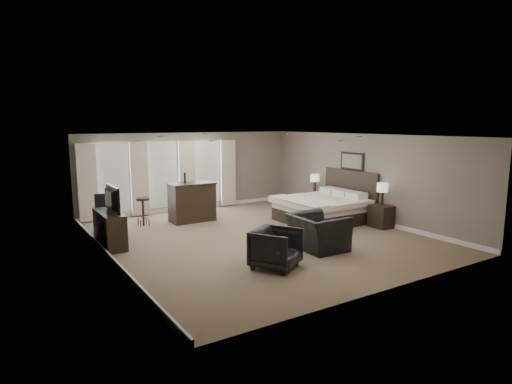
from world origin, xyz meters
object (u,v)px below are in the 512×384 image
nightstand_far (314,201)px  tv (109,209)px  dresser (110,229)px  armchair_far (276,246)px  bar_counter (192,202)px  lamp_near (382,194)px  desk_chair (104,212)px  armchair_near (317,226)px  bed (323,197)px  nightstand_near (381,216)px  bar_stool_right (196,203)px  lamp_far (315,183)px  bar_stool_left (143,212)px

nightstand_far → tv: size_ratio=0.55×
nightstand_far → dresser: 6.96m
armchair_far → bar_counter: bar_counter is taller
bar_counter → tv: bearing=-153.3°
lamp_near → desk_chair: (-6.72, 3.59, -0.40)m
armchair_near → desk_chair: size_ratio=1.13×
bed → nightstand_near: size_ratio=3.64×
bar_stool_right → nightstand_far: bearing=-18.0°
lamp_far → lamp_near: bearing=-90.0°
nightstand_near → bar_stool_left: 6.76m
dresser → armchair_far: armchair_far is taller
lamp_near → nightstand_near: bearing=0.0°
bar_stool_right → bar_counter: bearing=-124.3°
nightstand_near → dresser: (-6.92, 2.19, 0.10)m
dresser → tv: tv is taller
dresser → desk_chair: desk_chair is taller
lamp_far → armchair_near: bearing=-129.2°
armchair_near → armchair_far: armchair_near is taller
nightstand_far → bar_stool_right: (-3.79, 1.23, 0.13)m
armchair_far → nightstand_near: bearing=-15.3°
tv → bar_stool_left: bearing=-39.6°
armchair_far → bar_stool_right: armchair_far is taller
tv → desk_chair: bearing=-8.1°
armchair_near → armchair_far: size_ratio=1.40×
lamp_near → lamp_far: (0.00, 2.90, -0.04)m
bar_counter → bar_stool_left: size_ratio=1.66×
armchair_far → armchair_near: bearing=-10.9°
lamp_near → bar_counter: bearing=139.5°
nightstand_near → lamp_far: (0.00, 2.90, 0.59)m
bed → dresser: bearing=173.1°
bar_stool_left → bed: bearing=-26.3°
armchair_far → bar_stool_right: size_ratio=1.05×
bar_stool_left → bar_stool_right: size_ratio=0.95×
lamp_near → armchair_far: (-4.46, -1.21, -0.50)m
bed → lamp_near: (0.89, -1.45, 0.21)m
lamp_near → dresser: size_ratio=0.44×
lamp_far → dresser: lamp_far is taller
bed → bar_stool_left: size_ratio=2.86×
armchair_far → bar_stool_right: 5.38m
armchair_near → armchair_far: (-1.56, -0.55, -0.10)m
nightstand_near → lamp_near: size_ratio=1.02×
nightstand_far → bar_stool_right: bearing=162.0°
armchair_far → desk_chair: bearing=84.9°
lamp_far → tv: bearing=-174.1°
nightstand_far → bed: bearing=-121.5°
tv → bar_counter: 3.09m
nightstand_near → lamp_far: bearing=90.0°
bar_stool_right → armchair_near: bearing=-79.4°
dresser → desk_chair: 1.42m
bed → tv: size_ratio=2.16×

